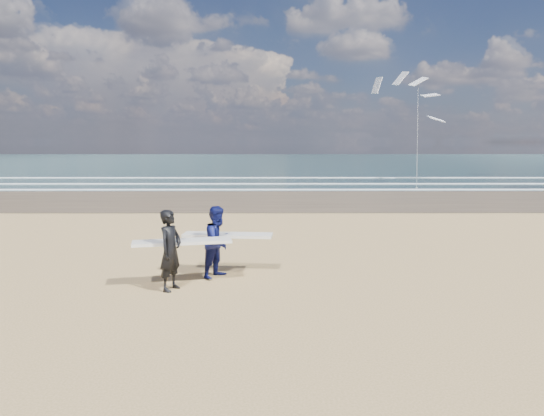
{
  "coord_description": "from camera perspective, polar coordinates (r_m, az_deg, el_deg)",
  "views": [
    {
      "loc": [
        2.58,
        -9.98,
        3.24
      ],
      "look_at": [
        2.62,
        6.0,
        1.07
      ],
      "focal_mm": 32.0,
      "sensor_mm": 36.0,
      "label": 1
    }
  ],
  "objects": [
    {
      "name": "kite_1",
      "position": [
        38.22,
        16.77,
        10.35
      ],
      "size": [
        6.28,
        4.79,
        9.06
      ],
      "color": "slate",
      "rests_on": "ground"
    },
    {
      "name": "foam_breakers",
      "position": [
        42.0,
        24.38,
        2.7
      ],
      "size": [
        220.0,
        11.7,
        0.05
      ],
      "color": "white",
      "rests_on": "ground"
    },
    {
      "name": "ocean",
      "position": [
        83.87,
        11.88,
        5.37
      ],
      "size": [
        220.0,
        100.0,
        0.02
      ],
      "primitive_type": "cube",
      "color": "#173234",
      "rests_on": "ground"
    },
    {
      "name": "surfer_far",
      "position": [
        11.77,
        -6.25,
        -3.9
      ],
      "size": [
        2.24,
        1.24,
        1.73
      ],
      "color": "#0D124B",
      "rests_on": "ground"
    },
    {
      "name": "surfer_near",
      "position": [
        10.9,
        -11.67,
        -4.76
      ],
      "size": [
        2.26,
        1.22,
        1.79
      ],
      "color": "black",
      "rests_on": "ground"
    }
  ]
}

